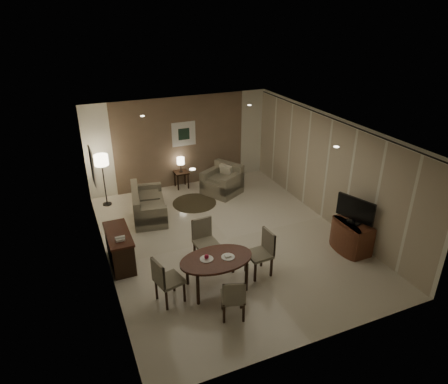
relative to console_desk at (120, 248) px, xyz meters
name	(u,v)px	position (x,y,z in m)	size (l,w,h in m)	color
room_shell	(221,181)	(2.49, 0.40, 0.98)	(5.50, 7.00, 2.70)	beige
taupe_accent	(181,142)	(2.49, 3.48, 0.98)	(3.96, 0.03, 2.70)	#7D634D
curtain_wall	(327,171)	(5.17, 0.00, 0.95)	(0.08, 6.70, 2.58)	#BEB094
curtain_rod	(333,119)	(5.17, 0.00, 2.27)	(0.03, 0.03, 6.80)	black
art_back_frame	(184,134)	(2.59, 3.46, 1.23)	(0.72, 0.03, 0.72)	silver
art_back_canvas	(184,134)	(2.59, 3.44, 1.23)	(0.34, 0.01, 0.34)	black
art_left_frame	(92,166)	(-0.23, 1.20, 1.48)	(0.03, 0.60, 0.80)	silver
art_left_canvas	(93,166)	(-0.21, 1.20, 1.48)	(0.01, 0.46, 0.64)	gray
downlight_nl	(192,169)	(1.09, -1.80, 2.31)	(0.10, 0.10, 0.01)	white
downlight_nr	(336,147)	(3.89, -1.80, 2.31)	(0.10, 0.10, 0.01)	white
downlight_fl	(142,116)	(1.09, 1.80, 2.31)	(0.10, 0.10, 0.01)	white
downlight_fr	(249,105)	(3.89, 1.80, 2.31)	(0.10, 0.10, 0.01)	white
console_desk	(120,248)	(0.00, 0.00, 0.00)	(0.48, 1.20, 0.75)	#462316
telephone	(120,238)	(0.00, -0.30, 0.43)	(0.20, 0.14, 0.09)	white
tv_cabinet	(352,236)	(4.89, -1.50, -0.03)	(0.48, 0.90, 0.70)	brown
flat_tv	(355,210)	(4.87, -1.50, 0.65)	(0.06, 0.88, 0.60)	black
dining_table	(216,273)	(1.59, -1.55, -0.04)	(1.44, 0.90, 0.68)	#462316
chair_near	(233,296)	(1.56, -2.39, 0.05)	(0.41, 0.41, 0.85)	gray
chair_far	(206,243)	(1.70, -0.68, 0.11)	(0.47, 0.47, 0.97)	gray
chair_left	(170,280)	(0.65, -1.56, 0.10)	(0.46, 0.46, 0.95)	gray
chair_right	(259,254)	(2.54, -1.48, 0.10)	(0.46, 0.46, 0.96)	gray
plate_a	(207,259)	(1.41, -1.50, 0.31)	(0.26, 0.26, 0.02)	white
plate_b	(228,257)	(1.81, -1.60, 0.31)	(0.26, 0.26, 0.02)	white
fruit_apple	(207,257)	(1.41, -1.50, 0.36)	(0.09, 0.09, 0.09)	#AB1333
napkin	(228,256)	(1.81, -1.60, 0.33)	(0.12, 0.08, 0.03)	white
round_rug	(194,203)	(2.39, 2.09, -0.37)	(1.22, 1.22, 0.01)	#413924
sofa	(149,203)	(1.06, 1.85, 0.01)	(0.81, 1.62, 0.76)	gray
armchair	(222,180)	(3.35, 2.40, 0.05)	(0.96, 0.91, 0.85)	gray
side_table	(181,180)	(2.39, 3.25, -0.12)	(0.40, 0.40, 0.51)	black
table_lamp	(181,164)	(2.39, 3.25, 0.39)	(0.22, 0.22, 0.50)	#FFEAC1
floor_lamp	(104,180)	(0.13, 2.97, 0.36)	(0.37, 0.37, 1.46)	#FFE5B7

